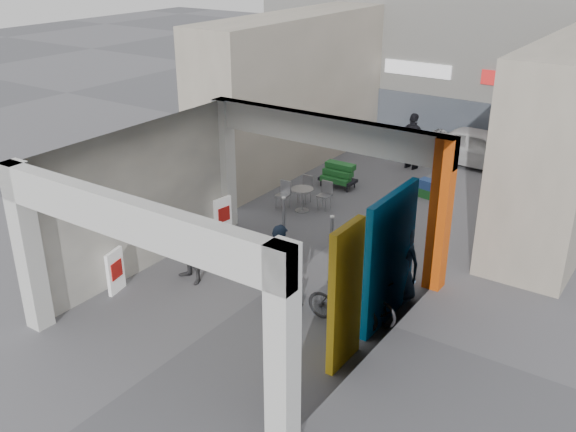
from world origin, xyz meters
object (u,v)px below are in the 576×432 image
Objects in this scene: bicycle_front at (366,297)px; produce_stand at (338,178)px; man_back_turned at (189,249)px; man_elderly at (402,262)px; bicycle_rear at (342,305)px; cafe_set at (304,198)px; white_van at (482,148)px; man_crates at (413,141)px; border_collie at (290,302)px; man_with_dog at (280,263)px.

produce_stand is at bearing 50.49° from bicycle_front.
man_elderly reaches higher than man_back_turned.
bicycle_rear is (-0.22, -0.60, 0.04)m from bicycle_front.
bicycle_front reaches higher than cafe_set.
white_van is (3.08, 4.47, 0.36)m from produce_stand.
man_elderly reaches higher than white_van.
bicycle_front is at bearing 114.67° from man_crates.
man_elderly is (4.55, -5.15, 0.60)m from produce_stand.
bicycle_front is at bearing -52.52° from produce_stand.
man_back_turned is at bearing -87.04° from cafe_set.
produce_stand is 0.68× the size of man_back_turned.
man_back_turned is (-2.65, -0.13, 0.55)m from border_collie.
man_elderly reaches higher than cafe_set.
bicycle_rear is (2.85, -9.71, -0.48)m from man_crates.
border_collie is at bearing 101.51° from bicycle_rear.
man_back_turned reaches higher than bicycle_front.
bicycle_front is at bearing -22.06° from bicycle_rear.
man_with_dog is 1.08× the size of bicycle_front.
man_with_dog is 1.13× the size of bicycle_rear.
man_back_turned is at bearing 11.98° from man_with_dog.
border_collie is 0.38× the size of man_crates.
cafe_set is at bearing 61.33° from bicycle_front.
man_back_turned is at bearing 90.93° from man_crates.
man_with_dog is at bearing 103.40° from man_crates.
man_crates is at bearing 97.51° from man_back_turned.
man_elderly is (4.27, 2.01, 0.06)m from man_back_turned.
produce_stand is at bearing 95.14° from border_collie.
man_with_dog is at bearing 125.93° from border_collie.
man_elderly is 1.08× the size of bicycle_front.
cafe_set is 5.96m from bicycle_front.
man_with_dog is (2.42, -6.65, 0.60)m from produce_stand.
man_back_turned is at bearing 169.22° from white_van.
bicycle_front is (4.25, -6.17, 0.14)m from produce_stand.
bicycle_front is (3.97, 0.99, -0.40)m from man_back_turned.
cafe_set is 1.99m from produce_stand.
bicycle_front is (1.83, 0.48, -0.46)m from man_with_dog.
border_collie is at bearing -59.89° from cafe_set.
man_back_turned reaches higher than border_collie.
border_collie is at bearing -177.97° from white_van.
man_elderly is at bearing -146.25° from man_with_dog.
man_with_dog is (2.41, -4.66, 0.60)m from cafe_set.
produce_stand is at bearing 140.85° from man_elderly.
cafe_set is 7.16m from white_van.
man_back_turned is 0.93× the size of man_elderly.
man_crates reaches higher than white_van.
border_collie is (2.93, -7.03, -0.01)m from produce_stand.
cafe_set is 0.81× the size of man_back_turned.
man_elderly is 1.14× the size of bicycle_rear.
bicycle_rear reaches higher than border_collie.
produce_stand is at bearing 104.83° from man_back_turned.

